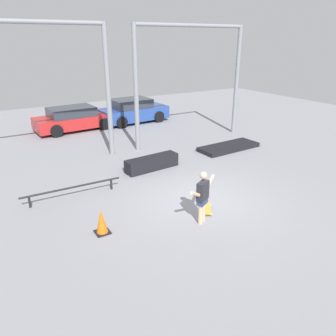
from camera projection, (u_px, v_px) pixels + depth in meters
The scene contains 11 objects.
ground_plane at pixel (201, 201), 10.03m from camera, with size 36.00×36.00×0.00m, color gray.
skateboarder at pixel (203, 195), 8.59m from camera, with size 1.22×0.70×1.48m.
skateboard at pixel (207, 208), 9.50m from camera, with size 0.61×0.76×0.08m.
grind_box at pixel (152, 163), 12.41m from camera, with size 2.12×0.54×0.50m, color black.
manual_pad at pixel (229, 147), 14.74m from camera, with size 2.86×1.08×0.18m, color black.
grind_rail at pixel (72, 189), 10.14m from camera, with size 3.09×0.15×0.39m.
canopy_support_left at pixel (32, 80), 11.54m from camera, with size 5.83×0.20×5.25m.
canopy_support_right at pixel (191, 71), 14.87m from camera, with size 5.83×0.20×5.25m.
parked_car_red at pixel (74, 119), 17.64m from camera, with size 4.29×2.11×1.25m.
parked_car_blue at pixel (133, 111), 19.25m from camera, with size 4.07×2.12×1.39m.
traffic_cone at pixel (102, 222), 8.29m from camera, with size 0.37×0.37×0.66m.
Camera 1 is at (-5.52, -7.11, 4.65)m, focal length 35.00 mm.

